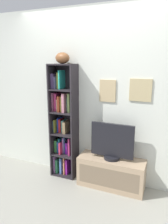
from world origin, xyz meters
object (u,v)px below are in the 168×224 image
football (62,58)px  tv_stand (111,173)px  bookshelf (63,125)px  television (112,142)px

football → tv_stand: bearing=-3.2°
bookshelf → football: bearing=-50.3°
television → football: bearing=176.8°
tv_stand → television: (0.00, 0.00, 0.47)m
tv_stand → television: bearing=90.0°
television → bookshelf: bearing=174.9°
bookshelf → football: 1.00m
football → television: football is taller
football → tv_stand: football is taller
football → television: bearing=-3.2°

